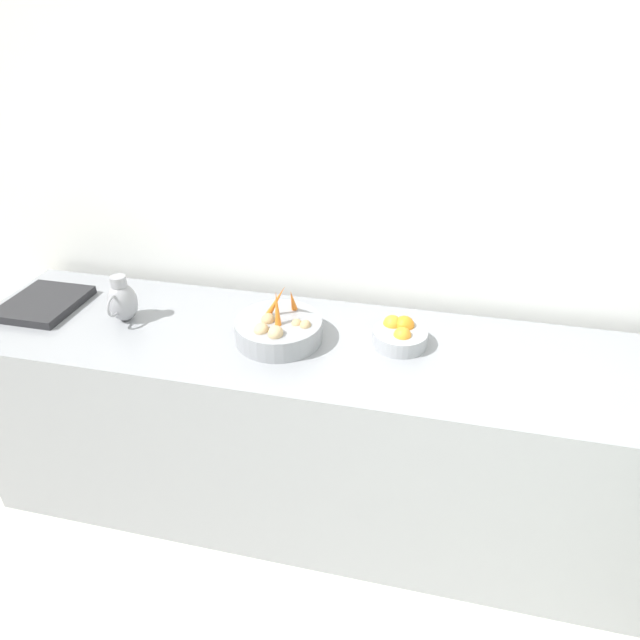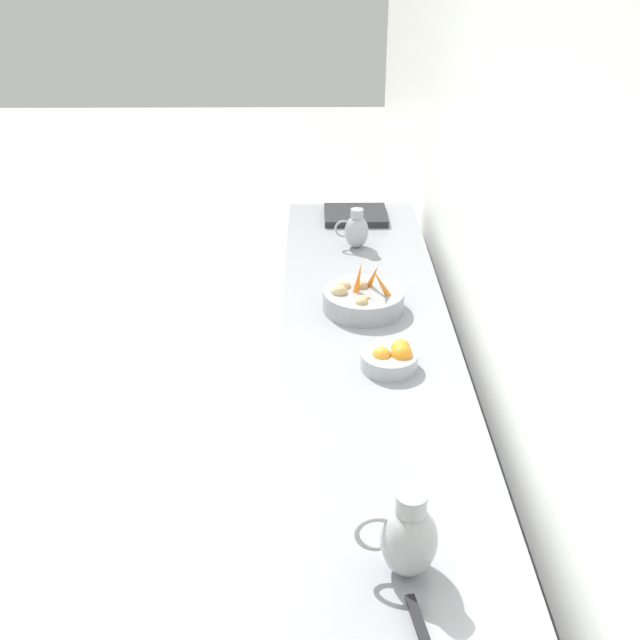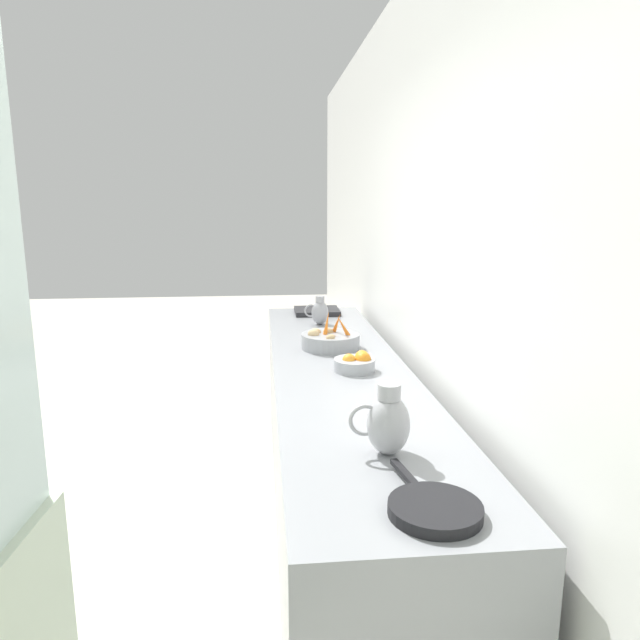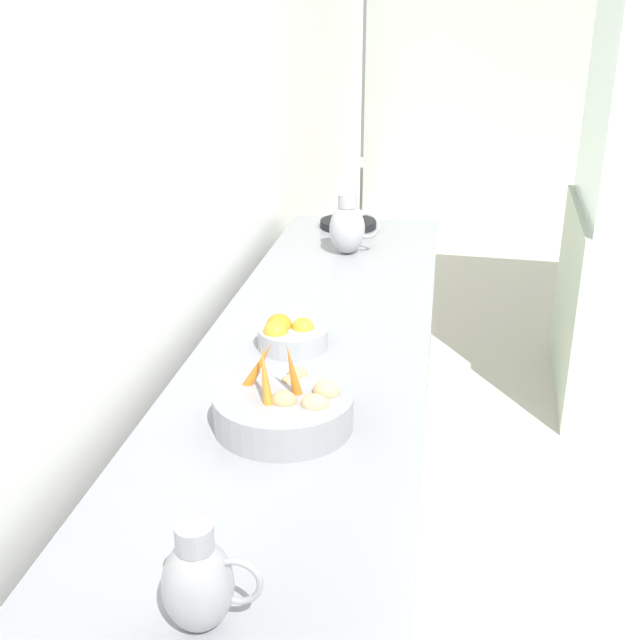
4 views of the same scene
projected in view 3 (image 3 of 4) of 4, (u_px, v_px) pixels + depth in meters
The scene contains 9 objects.
ground_plane at pixel (50, 568), 2.89m from camera, with size 16.69×16.69×0.00m, color beige.
tile_wall_left at pixel (462, 269), 2.52m from camera, with size 0.10×9.62×3.00m, color white.
prep_counter at pixel (339, 448), 3.18m from camera, with size 0.71×3.38×0.93m, color gray.
vegetable_colander at pixel (330, 340), 3.44m from camera, with size 0.35×0.35×0.22m.
orange_bowl at pixel (356, 363), 2.99m from camera, with size 0.21×0.21×0.10m.
metal_pitcher_tall at pixel (388, 422), 1.99m from camera, with size 0.21×0.15×0.25m.
metal_pitcher_short at pixel (320, 312), 4.09m from camera, with size 0.17×0.12×0.20m.
counter_sink_basin at pixel (317, 311), 4.50m from camera, with size 0.34×0.30×0.04m, color #232326.
skillet_on_counter at pixel (434, 508), 1.62m from camera, with size 0.26×0.43×0.03m.
Camera 3 is at (-1.08, 2.70, 1.80)m, focal length 32.58 mm.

